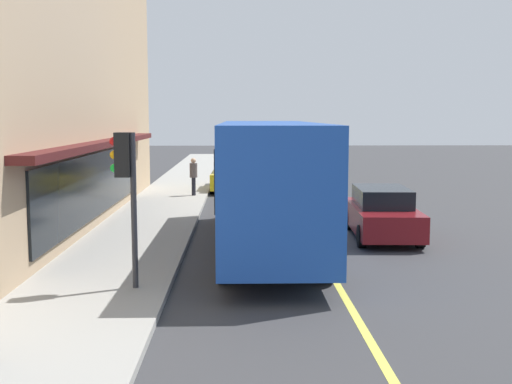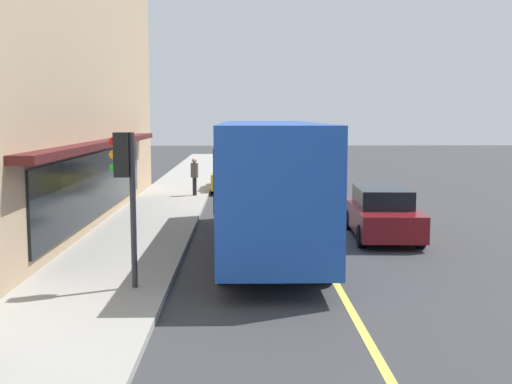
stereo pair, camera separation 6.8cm
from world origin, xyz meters
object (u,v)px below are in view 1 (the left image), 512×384
(traffic_light, at_px, (125,173))
(car_yellow, at_px, (231,176))
(pedestrian_waiting, at_px, (193,173))
(bus, at_px, (268,178))
(car_maroon, at_px, (382,213))

(traffic_light, bearing_deg, car_yellow, -5.84)
(traffic_light, bearing_deg, pedestrian_waiting, -0.95)
(bus, bearing_deg, car_yellow, 5.13)
(traffic_light, distance_m, pedestrian_waiting, 15.36)
(traffic_light, relative_size, car_maroon, 0.73)
(traffic_light, height_order, car_maroon, traffic_light)
(car_yellow, bearing_deg, pedestrian_waiting, 151.45)
(bus, distance_m, car_yellow, 13.90)
(car_yellow, bearing_deg, traffic_light, 174.16)
(pedestrian_waiting, bearing_deg, bus, -165.23)
(traffic_light, xyz_separation_m, car_yellow, (18.26, -1.87, -1.79))
(car_maroon, height_order, pedestrian_waiting, pedestrian_waiting)
(traffic_light, height_order, pedestrian_waiting, traffic_light)
(bus, xyz_separation_m, car_maroon, (1.54, -3.52, -1.24))
(traffic_light, xyz_separation_m, pedestrian_waiting, (15.29, -0.25, -1.38))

